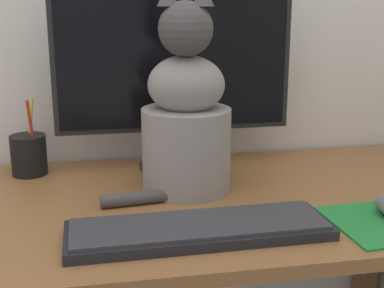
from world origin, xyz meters
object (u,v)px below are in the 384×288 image
at_px(monitor, 174,73).
at_px(keyboard, 199,229).
at_px(pen_cup, 29,154).
at_px(cat, 186,117).

relative_size(monitor, keyboard, 1.21).
height_order(monitor, pen_cup, monitor).
relative_size(monitor, cat, 1.30).
bearing_deg(cat, monitor, 103.62).
bearing_deg(pen_cup, monitor, -2.39).
xyz_separation_m(keyboard, cat, (0.02, 0.23, 0.15)).
bearing_deg(keyboard, cat, 84.54).
bearing_deg(monitor, pen_cup, 177.61).
bearing_deg(keyboard, pen_cup, 127.65).
bearing_deg(monitor, keyboard, -92.74).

